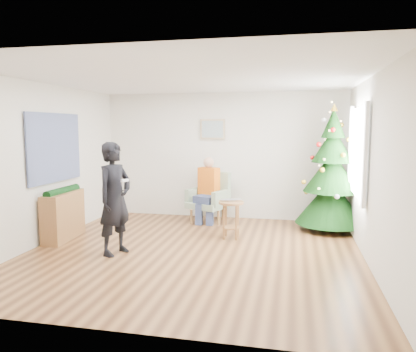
% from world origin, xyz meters
% --- Properties ---
extents(floor, '(5.00, 5.00, 0.00)m').
position_xyz_m(floor, '(0.00, 0.00, 0.00)').
color(floor, brown).
rests_on(floor, ground).
extents(ceiling, '(5.00, 5.00, 0.00)m').
position_xyz_m(ceiling, '(0.00, 0.00, 2.60)').
color(ceiling, white).
rests_on(ceiling, wall_back).
extents(wall_back, '(5.00, 0.00, 5.00)m').
position_xyz_m(wall_back, '(0.00, 2.50, 1.30)').
color(wall_back, silver).
rests_on(wall_back, floor).
extents(wall_front, '(5.00, 0.00, 5.00)m').
position_xyz_m(wall_front, '(0.00, -2.50, 1.30)').
color(wall_front, silver).
rests_on(wall_front, floor).
extents(wall_left, '(0.00, 5.00, 5.00)m').
position_xyz_m(wall_left, '(-2.50, 0.00, 1.30)').
color(wall_left, silver).
rests_on(wall_left, floor).
extents(wall_right, '(0.00, 5.00, 5.00)m').
position_xyz_m(wall_right, '(2.50, 0.00, 1.30)').
color(wall_right, silver).
rests_on(wall_right, floor).
extents(window_panel, '(0.04, 1.30, 1.40)m').
position_xyz_m(window_panel, '(2.47, 1.00, 1.50)').
color(window_panel, white).
rests_on(window_panel, wall_right).
extents(curtains, '(0.05, 1.75, 1.50)m').
position_xyz_m(curtains, '(2.44, 1.00, 1.50)').
color(curtains, white).
rests_on(curtains, wall_right).
extents(christmas_tree, '(1.28, 1.28, 2.31)m').
position_xyz_m(christmas_tree, '(2.15, 1.86, 1.04)').
color(christmas_tree, '#3F2816').
rests_on(christmas_tree, floor).
extents(stool, '(0.43, 0.43, 0.64)m').
position_xyz_m(stool, '(0.44, 0.89, 0.33)').
color(stool, brown).
rests_on(stool, floor).
extents(laptop, '(0.41, 0.33, 0.03)m').
position_xyz_m(laptop, '(0.44, 0.89, 0.65)').
color(laptop, silver).
rests_on(laptop, stool).
extents(armchair, '(0.89, 0.87, 0.99)m').
position_xyz_m(armchair, '(-0.19, 2.06, 0.36)').
color(armchair, gray).
rests_on(armchair, floor).
extents(seated_person, '(0.52, 0.66, 1.29)m').
position_xyz_m(seated_person, '(-0.21, 2.01, 0.66)').
color(seated_person, navy).
rests_on(seated_person, armchair).
extents(standing_man, '(0.58, 0.71, 1.68)m').
position_xyz_m(standing_man, '(-1.12, -0.31, 0.84)').
color(standing_man, black).
rests_on(standing_man, floor).
extents(game_controller, '(0.08, 0.13, 0.04)m').
position_xyz_m(game_controller, '(-0.94, -0.34, 1.12)').
color(game_controller, white).
rests_on(game_controller, standing_man).
extents(console, '(0.37, 1.02, 0.80)m').
position_xyz_m(console, '(-2.33, 0.25, 0.40)').
color(console, brown).
rests_on(console, floor).
extents(garland, '(0.14, 0.90, 0.14)m').
position_xyz_m(garland, '(-2.33, 0.25, 0.82)').
color(garland, black).
rests_on(garland, console).
extents(tapestry, '(0.03, 1.50, 1.15)m').
position_xyz_m(tapestry, '(-2.46, 0.30, 1.55)').
color(tapestry, black).
rests_on(tapestry, wall_left).
extents(framed_picture, '(0.52, 0.05, 0.42)m').
position_xyz_m(framed_picture, '(-0.20, 2.46, 1.85)').
color(framed_picture, tan).
rests_on(framed_picture, wall_back).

